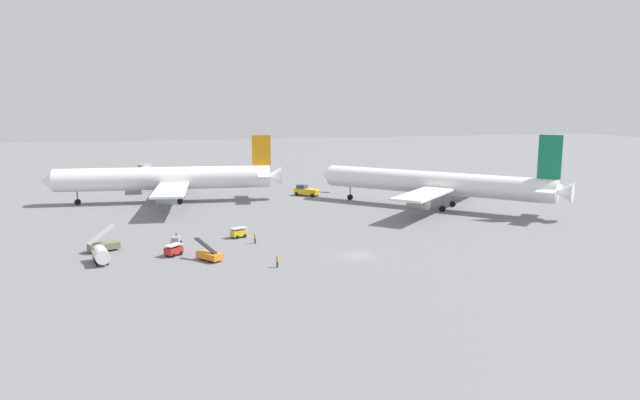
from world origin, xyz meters
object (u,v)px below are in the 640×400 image
object	(u,v)px
gse_baggage_cart_near_cluster	(239,233)
gse_fuel_bowser_stubby	(101,254)
ground_crew_ramp_agent_by_cones	(255,238)
gse_stair_truck_yellow	(103,245)
airliner_being_pushed	(435,183)
ground_crew_marshaller_foreground	(277,261)
gse_belt_loader_portside	(209,255)
airliner_at_gate_left	(167,179)
pushback_tug	(306,191)
gse_baggage_cart_trailing	(174,250)
gse_gpu_cart_small	(176,240)
jet_bridge	(146,173)

from	to	relation	value
gse_baggage_cart_near_cluster	gse_fuel_bowser_stubby	xyz separation A→B (m)	(-21.14, -10.57, 0.47)
ground_crew_ramp_agent_by_cones	gse_stair_truck_yellow	bearing A→B (deg)	176.03
airliner_being_pushed	ground_crew_marshaller_foreground	size ratio (longest dim) A/B	27.75
gse_baggage_cart_near_cluster	gse_belt_loader_portside	size ratio (longest dim) A/B	0.66
airliner_at_gate_left	gse_belt_loader_portside	xyz separation A→B (m)	(4.52, -53.61, -4.67)
gse_fuel_bowser_stubby	gse_belt_loader_portside	size ratio (longest dim) A/B	1.10
ground_crew_marshaller_foreground	airliner_being_pushed	bearing A→B (deg)	39.94
gse_stair_truck_yellow	ground_crew_marshaller_foreground	distance (m)	28.83
pushback_tug	gse_baggage_cart_trailing	xyz separation A→B (m)	(-33.68, -49.69, -0.39)
ground_crew_marshaller_foreground	airliner_at_gate_left	bearing A→B (deg)	102.48
gse_gpu_cart_small	airliner_at_gate_left	bearing A→B (deg)	90.23
pushback_tug	gse_baggage_cart_trailing	distance (m)	60.03
gse_fuel_bowser_stubby	jet_bridge	size ratio (longest dim) A/B	0.27
pushback_tug	jet_bridge	distance (m)	45.20
gse_fuel_bowser_stubby	airliner_being_pushed	bearing A→B (deg)	21.97
airliner_being_pushed	gse_gpu_cart_small	world-z (taller)	airliner_being_pushed
airliner_being_pushed	airliner_at_gate_left	bearing A→B (deg)	156.72
ground_crew_marshaller_foreground	ground_crew_ramp_agent_by_cones	xyz separation A→B (m)	(-0.61, 14.52, 0.06)
ground_crew_ramp_agent_by_cones	jet_bridge	size ratio (longest dim) A/B	0.09
gse_belt_loader_portside	gse_baggage_cart_near_cluster	bearing A→B (deg)	65.18
ground_crew_ramp_agent_by_cones	jet_bridge	world-z (taller)	jet_bridge
gse_stair_truck_yellow	ground_crew_marshaller_foreground	world-z (taller)	gse_stair_truck_yellow
gse_fuel_bowser_stubby	gse_belt_loader_portside	world-z (taller)	gse_belt_loader_portside
gse_gpu_cart_small	jet_bridge	bearing A→B (deg)	94.49
airliner_being_pushed	gse_fuel_bowser_stubby	world-z (taller)	airliner_being_pushed
pushback_tug	gse_stair_truck_yellow	bearing A→B (deg)	-134.96
jet_bridge	gse_baggage_cart_near_cluster	bearing A→B (deg)	-76.23
pushback_tug	ground_crew_ramp_agent_by_cones	world-z (taller)	pushback_tug
gse_stair_truck_yellow	jet_bridge	xyz separation A→B (m)	(5.57, 67.68, 3.20)
pushback_tug	ground_crew_ramp_agent_by_cones	xyz separation A→B (m)	(-20.69, -45.64, -0.34)
gse_baggage_cart_near_cluster	ground_crew_ramp_agent_by_cones	world-z (taller)	ground_crew_ramp_agent_by_cones
gse_gpu_cart_small	gse_baggage_cart_trailing	xyz separation A→B (m)	(-0.55, -6.49, 0.07)
pushback_tug	airliner_being_pushed	bearing A→B (deg)	-47.17
gse_gpu_cart_small	gse_belt_loader_portside	size ratio (longest dim) A/B	0.51
gse_gpu_cart_small	ground_crew_ramp_agent_by_cones	bearing A→B (deg)	-11.08
gse_fuel_bowser_stubby	jet_bridge	distance (m)	75.10
gse_baggage_cart_trailing	gse_stair_truck_yellow	bearing A→B (deg)	151.14
airliner_at_gate_left	gse_fuel_bowser_stubby	world-z (taller)	airliner_at_gate_left
gse_gpu_cart_small	ground_crew_ramp_agent_by_cones	size ratio (longest dim) A/B	1.37
gse_gpu_cart_small	gse_belt_loader_portside	xyz separation A→B (m)	(4.34, -10.75, 0.03)
airliner_being_pushed	gse_stair_truck_yellow	distance (m)	69.56
gse_baggage_cart_near_cluster	ground_crew_ramp_agent_by_cones	distance (m)	5.38
gse_fuel_bowser_stubby	gse_baggage_cart_near_cluster	bearing A→B (deg)	26.56
gse_gpu_cart_small	gse_baggage_cart_near_cluster	xyz separation A→B (m)	(10.50, 2.58, 0.07)
pushback_tug	ground_crew_marshaller_foreground	bearing A→B (deg)	-108.46
gse_gpu_cart_small	jet_bridge	xyz separation A→B (m)	(-5.25, 66.86, 3.44)
airliner_at_gate_left	jet_bridge	distance (m)	24.56
gse_baggage_cart_near_cluster	jet_bridge	world-z (taller)	jet_bridge
gse_gpu_cart_small	airliner_being_pushed	bearing A→B (deg)	18.63
gse_baggage_cart_near_cluster	airliner_at_gate_left	bearing A→B (deg)	104.85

